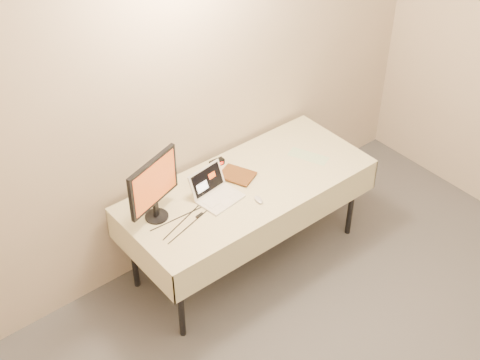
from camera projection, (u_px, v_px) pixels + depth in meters
back_wall at (207, 84)px, 4.66m from camera, size 4.00×0.10×2.70m
table at (248, 190)px, 4.80m from camera, size 1.86×0.81×0.74m
laptop at (215, 191)px, 4.62m from camera, size 0.33×0.31×0.20m
monitor at (154, 185)px, 4.31m from camera, size 0.44×0.20×0.47m
book at (231, 170)px, 4.69m from camera, size 0.17×0.09×0.24m
alarm_clock at (217, 163)px, 4.92m from camera, size 0.11×0.05×0.05m
clicker at (258, 200)px, 4.61m from camera, size 0.06×0.10×0.02m
paper_form at (308, 156)px, 5.02m from camera, size 0.23×0.32×0.00m
usb_dongle at (199, 215)px, 4.49m from camera, size 0.06×0.03×0.01m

